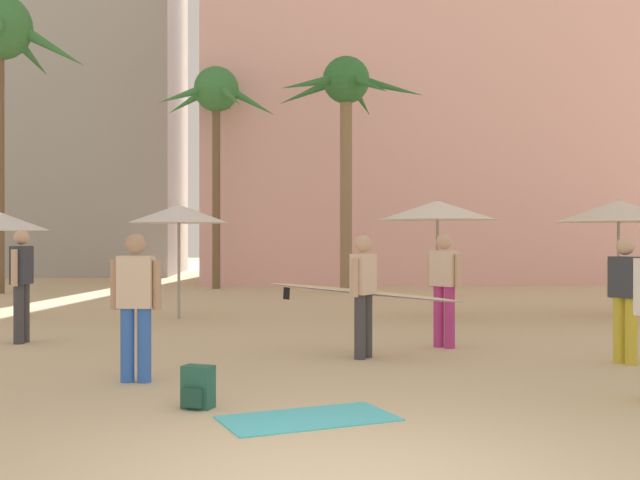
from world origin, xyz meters
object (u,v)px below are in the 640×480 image
(palm_tree_right, at_px, (216,101))
(person_far_right, at_px, (22,281))
(cafe_umbrella_5, at_px, (619,211))
(person_mid_right, at_px, (625,294))
(cafe_umbrella_4, at_px, (437,210))
(person_near_left, at_px, (444,285))
(palm_tree_far_left, at_px, (346,101))
(person_mid_left, at_px, (136,301))
(backpack, at_px, (198,388))
(cafe_umbrella_6, at_px, (179,214))
(beach_towel, at_px, (308,418))
(person_near_right, at_px, (362,291))

(palm_tree_right, height_order, person_far_right, palm_tree_right)
(cafe_umbrella_5, xyz_separation_m, person_mid_right, (-2.68, -5.93, -1.33))
(cafe_umbrella_4, height_order, person_mid_right, cafe_umbrella_4)
(cafe_umbrella_5, distance_m, person_far_right, 11.91)
(palm_tree_right, bearing_deg, person_near_left, -72.37)
(palm_tree_far_left, xyz_separation_m, person_far_right, (-6.29, -10.85, -4.87))
(cafe_umbrella_4, distance_m, person_mid_left, 8.54)
(palm_tree_far_left, relative_size, backpack, 17.22)
(palm_tree_far_left, xyz_separation_m, cafe_umbrella_4, (1.15, -7.56, -3.62))
(palm_tree_right, xyz_separation_m, cafe_umbrella_6, (-0.11, -9.51, -4.02))
(cafe_umbrella_5, height_order, cafe_umbrella_6, cafe_umbrella_5)
(beach_towel, bearing_deg, person_near_left, 62.82)
(cafe_umbrella_5, bearing_deg, person_near_left, -137.86)
(cafe_umbrella_6, distance_m, person_near_right, 6.25)
(palm_tree_far_left, bearing_deg, person_near_right, -94.71)
(person_far_right, distance_m, person_near_left, 6.68)
(cafe_umbrella_4, relative_size, person_near_left, 1.41)
(backpack, height_order, person_mid_right, person_mid_right)
(palm_tree_far_left, bearing_deg, cafe_umbrella_4, -81.34)
(cafe_umbrella_6, bearing_deg, cafe_umbrella_5, -0.76)
(palm_tree_far_left, distance_m, person_near_right, 13.58)
(palm_tree_right, xyz_separation_m, person_mid_right, (6.50, -15.56, -5.26))
(person_near_left, bearing_deg, person_mid_left, -11.38)
(cafe_umbrella_4, height_order, cafe_umbrella_6, cafe_umbrella_4)
(person_far_right, bearing_deg, cafe_umbrella_6, 66.62)
(person_mid_right, height_order, person_mid_left, person_mid_left)
(beach_towel, xyz_separation_m, person_mid_right, (4.38, 2.86, 0.92))
(cafe_umbrella_4, relative_size, backpack, 5.86)
(cafe_umbrella_4, relative_size, cafe_umbrella_6, 1.04)
(palm_tree_far_left, xyz_separation_m, person_near_right, (-1.04, -12.60, -4.95))
(person_far_right, bearing_deg, palm_tree_far_left, 67.31)
(cafe_umbrella_6, height_order, person_near_left, cafe_umbrella_6)
(cafe_umbrella_6, relative_size, beach_towel, 1.50)
(palm_tree_far_left, xyz_separation_m, person_mid_right, (2.39, -13.42, -4.94))
(cafe_umbrella_6, distance_m, person_mid_left, 7.08)
(backpack, height_order, person_far_right, person_far_right)
(palm_tree_far_left, height_order, beach_towel, palm_tree_far_left)
(palm_tree_far_left, relative_size, person_far_right, 4.00)
(palm_tree_right, bearing_deg, beach_towel, -83.44)
(person_far_right, bearing_deg, palm_tree_right, 87.85)
(person_near_right, bearing_deg, person_mid_left, -114.15)
(cafe_umbrella_6, xyz_separation_m, person_far_right, (-2.08, -3.49, -1.18))
(palm_tree_right, bearing_deg, person_mid_left, -89.27)
(cafe_umbrella_5, relative_size, person_near_left, 1.49)
(palm_tree_far_left, xyz_separation_m, palm_tree_right, (-4.10, 2.14, 0.32))
(cafe_umbrella_6, distance_m, backpack, 8.70)
(palm_tree_right, relative_size, beach_towel, 4.63)
(beach_towel, xyz_separation_m, person_far_right, (-4.30, 5.43, 0.99))
(beach_towel, relative_size, person_near_right, 0.57)
(person_near_right, distance_m, person_mid_left, 3.34)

